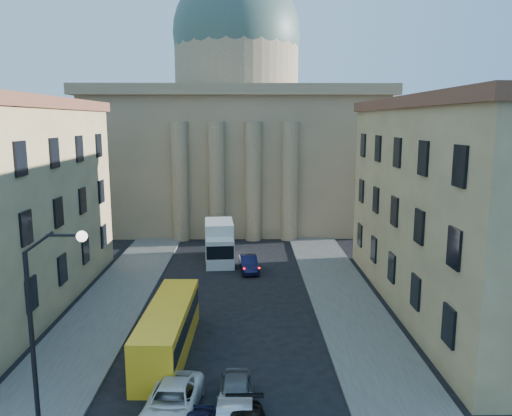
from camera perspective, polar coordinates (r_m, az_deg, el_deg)
The scene contains 10 objects.
sidewalk_left at distance 33.62m, azimuth -18.50°, elevation -13.40°, with size 5.00×60.00×0.15m, color #4E4C48.
sidewalk_right at distance 32.92m, azimuth 11.94°, elevation -13.61°, with size 5.00×60.00×0.15m, color #4E4C48.
church at distance 66.86m, azimuth -2.18°, elevation 8.91°, with size 68.02×28.76×36.60m.
building_right at distance 37.28m, azimuth 23.81°, elevation 0.33°, with size 11.60×26.60×14.70m.
street_lamp at distance 22.50m, azimuth -23.15°, elevation -11.26°, with size 2.62×0.44×8.83m.
car_left_mid at distance 24.25m, azimuth -9.59°, elevation -21.02°, with size 2.30×5.00×1.39m, color silver.
car_right_far at distance 24.39m, azimuth -2.34°, elevation -20.63°, with size 1.68×4.17×1.42m, color #545559.
car_right_distant at distance 44.18m, azimuth -0.86°, elevation -6.37°, with size 1.46×4.18×1.38m, color black.
city_bus at distance 29.53m, azimuth -9.99°, elevation -13.37°, with size 2.53×9.93×2.78m.
box_truck at distance 47.31m, azimuth -4.21°, elevation -4.00°, with size 3.07×6.76×3.62m.
Camera 1 is at (1.38, -11.36, 13.13)m, focal length 35.00 mm.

